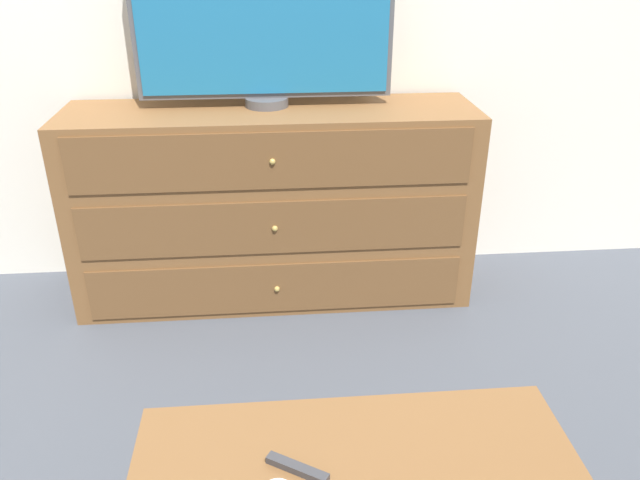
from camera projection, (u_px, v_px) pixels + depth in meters
The scene contains 4 objects.
ground_plane at pixel (249, 264), 3.12m from camera, with size 12.00×12.00×0.00m, color #474C56.
dresser at pixel (274, 206), 2.71m from camera, with size 1.69×0.47×0.85m.
tv at pixel (263, 13), 2.41m from camera, with size 1.02×0.18×0.71m.
remote_control at pixel (297, 468), 1.41m from camera, with size 0.14×0.10×0.02m.
Camera 1 is at (0.12, -2.76, 1.50)m, focal length 35.00 mm.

